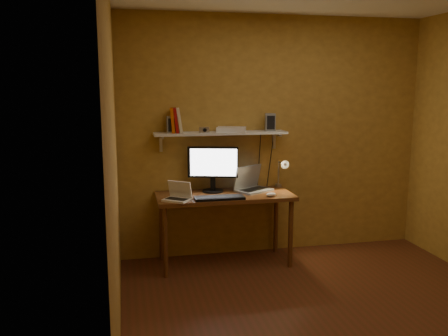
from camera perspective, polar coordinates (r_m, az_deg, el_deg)
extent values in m
cube|color=#5A2817|center=(4.19, 12.75, -16.83)|extent=(3.40, 3.20, 0.02)
cube|color=#B78B38|center=(5.27, 6.00, 3.81)|extent=(3.40, 0.02, 2.60)
cube|color=#B78B38|center=(3.42, -13.31, 0.28)|extent=(0.02, 3.20, 2.60)
cube|color=#5F3116|center=(4.89, 0.08, -3.39)|extent=(1.40, 0.60, 0.04)
cylinder|color=#5F3116|center=(4.68, -7.08, -8.88)|extent=(0.05, 0.05, 0.71)
cylinder|color=#5F3116|center=(4.94, 8.01, -7.86)|extent=(0.05, 0.05, 0.71)
cylinder|color=#5F3116|center=(5.13, -7.55, -7.17)|extent=(0.05, 0.05, 0.71)
cylinder|color=#5F3116|center=(5.38, 6.26, -6.36)|extent=(0.05, 0.05, 0.71)
cube|color=silver|center=(4.97, -0.38, 4.22)|extent=(1.40, 0.25, 0.02)
cube|color=silver|center=(5.01, -7.61, 2.99)|extent=(0.03, 0.03, 0.18)
cube|color=silver|center=(5.25, 6.03, 3.34)|extent=(0.03, 0.03, 0.18)
cylinder|color=black|center=(5.00, -1.34, -2.77)|extent=(0.27, 0.27, 0.02)
cube|color=black|center=(4.98, -1.34, -1.83)|extent=(0.06, 0.05, 0.16)
cube|color=black|center=(4.94, -1.35, 0.70)|extent=(0.52, 0.17, 0.33)
cube|color=white|center=(4.93, -1.32, 0.67)|extent=(0.47, 0.13, 0.28)
cube|color=gray|center=(5.03, 3.60, -2.68)|extent=(0.44, 0.40, 0.02)
cube|color=black|center=(5.03, 3.60, -2.56)|extent=(0.33, 0.27, 0.00)
cube|color=gray|center=(5.07, 2.83, -1.05)|extent=(0.34, 0.24, 0.25)
cube|color=#121B3A|center=(5.07, 2.83, -1.05)|extent=(0.30, 0.21, 0.21)
cube|color=white|center=(4.62, -5.70, -3.85)|extent=(0.30, 0.29, 0.02)
cube|color=black|center=(4.62, -5.70, -3.72)|extent=(0.23, 0.20, 0.00)
cube|color=white|center=(4.66, -5.31, -2.56)|extent=(0.23, 0.20, 0.17)
cube|color=black|center=(4.66, -5.31, -2.56)|extent=(0.20, 0.16, 0.14)
cube|color=black|center=(4.67, -0.55, -3.61)|extent=(0.50, 0.17, 0.03)
ellipsoid|color=white|center=(4.81, 5.70, -3.19)|extent=(0.11, 0.08, 0.04)
cube|color=silver|center=(5.29, 6.54, -2.33)|extent=(0.05, 0.06, 0.08)
cylinder|color=silver|center=(5.26, 6.58, -0.74)|extent=(0.02, 0.02, 0.28)
cylinder|color=silver|center=(5.16, 6.89, 0.63)|extent=(0.01, 0.16, 0.01)
cone|color=silver|center=(5.09, 7.18, 0.49)|extent=(0.09, 0.09, 0.09)
sphere|color=#FFE0A5|center=(5.07, 7.25, 0.45)|extent=(0.04, 0.04, 0.04)
cube|color=gray|center=(4.88, -6.34, 5.21)|extent=(0.10, 0.10, 0.17)
cube|color=gray|center=(5.11, 5.58, 5.51)|extent=(0.12, 0.12, 0.19)
cube|color=#C44D00|center=(4.89, -6.22, 5.71)|extent=(0.06, 0.18, 0.26)
cube|color=#970D0D|center=(4.89, -5.80, 5.72)|extent=(0.07, 0.18, 0.26)
cube|color=beige|center=(4.90, -5.39, 5.73)|extent=(0.08, 0.18, 0.26)
cube|color=silver|center=(4.87, -2.40, 4.60)|extent=(0.11, 0.04, 0.06)
cylinder|color=black|center=(4.85, -2.37, 4.58)|extent=(0.04, 0.03, 0.04)
cube|color=white|center=(5.00, 0.88, 4.67)|extent=(0.34, 0.28, 0.05)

